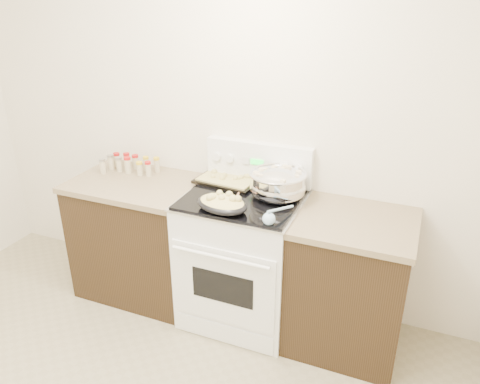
% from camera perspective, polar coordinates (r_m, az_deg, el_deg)
% --- Properties ---
extents(room_shell, '(4.10, 3.60, 2.75)m').
position_cam_1_polar(room_shell, '(1.87, -27.00, 5.32)').
color(room_shell, '#EEE4CE').
rests_on(room_shell, ground).
extents(counter_left, '(0.93, 0.67, 0.92)m').
position_cam_1_polar(counter_left, '(3.64, -11.86, -5.32)').
color(counter_left, black).
rests_on(counter_left, ground).
extents(counter_right, '(0.73, 0.67, 0.92)m').
position_cam_1_polar(counter_right, '(3.14, 13.09, -10.70)').
color(counter_right, black).
rests_on(counter_right, ground).
extents(kitchen_range, '(0.78, 0.73, 1.22)m').
position_cam_1_polar(kitchen_range, '(3.27, 0.37, -7.80)').
color(kitchen_range, white).
rests_on(kitchen_range, ground).
extents(mixing_bowl, '(0.44, 0.44, 0.22)m').
position_cam_1_polar(mixing_bowl, '(3.03, 4.62, 0.92)').
color(mixing_bowl, silver).
rests_on(mixing_bowl, kitchen_range).
extents(roasting_pan, '(0.38, 0.30, 0.11)m').
position_cam_1_polar(roasting_pan, '(2.86, -2.20, -1.35)').
color(roasting_pan, black).
rests_on(roasting_pan, kitchen_range).
extents(baking_sheet, '(0.46, 0.34, 0.06)m').
position_cam_1_polar(baking_sheet, '(3.28, -1.43, 1.57)').
color(baking_sheet, black).
rests_on(baking_sheet, kitchen_range).
extents(wooden_spoon, '(0.08, 0.26, 0.04)m').
position_cam_1_polar(wooden_spoon, '(3.02, -0.96, -0.64)').
color(wooden_spoon, tan).
rests_on(wooden_spoon, kitchen_range).
extents(blue_ladle, '(0.12, 0.26, 0.10)m').
position_cam_1_polar(blue_ladle, '(2.72, 3.72, -3.14)').
color(blue_ladle, '#9ECBEC').
rests_on(blue_ladle, kitchen_range).
extents(spice_jars, '(0.40, 0.22, 0.13)m').
position_cam_1_polar(spice_jars, '(3.61, -13.36, 3.36)').
color(spice_jars, '#BFB28C').
rests_on(spice_jars, counter_left).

